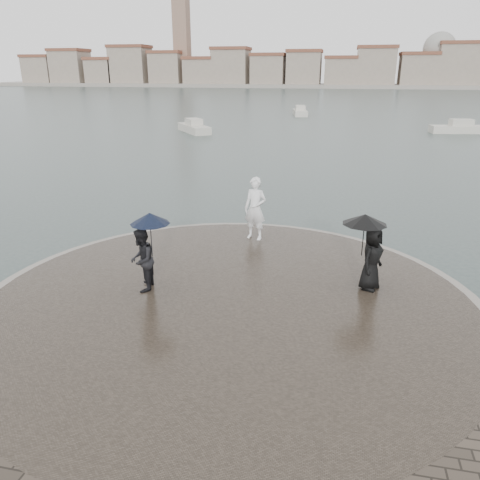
# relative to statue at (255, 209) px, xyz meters

# --- Properties ---
(ground) EXTENTS (400.00, 400.00, 0.00)m
(ground) POSITION_rel_statue_xyz_m (0.18, -7.98, -1.40)
(ground) COLOR #2B3835
(ground) RESTS_ON ground
(kerb_ring) EXTENTS (12.50, 12.50, 0.32)m
(kerb_ring) POSITION_rel_statue_xyz_m (0.18, -4.48, -1.24)
(kerb_ring) COLOR gray
(kerb_ring) RESTS_ON ground
(quay_tip) EXTENTS (11.90, 11.90, 0.36)m
(quay_tip) POSITION_rel_statue_xyz_m (0.18, -4.48, -1.22)
(quay_tip) COLOR #2D261E
(quay_tip) RESTS_ON ground
(statue) EXTENTS (0.86, 0.68, 2.07)m
(statue) POSITION_rel_statue_xyz_m (0.00, 0.00, 0.00)
(statue) COLOR white
(statue) RESTS_ON quay_tip
(visitor_left) EXTENTS (1.12, 1.04, 2.04)m
(visitor_left) POSITION_rel_statue_xyz_m (-2.01, -4.39, 0.06)
(visitor_left) COLOR black
(visitor_left) RESTS_ON quay_tip
(visitor_right) EXTENTS (1.22, 1.14, 1.95)m
(visitor_right) POSITION_rel_statue_xyz_m (3.50, -3.08, 0.10)
(visitor_right) COLOR black
(visitor_right) RESTS_ON quay_tip
(far_skyline) EXTENTS (260.00, 20.00, 37.00)m
(far_skyline) POSITION_rel_statue_xyz_m (-6.11, 152.72, 4.21)
(far_skyline) COLOR gray
(far_skyline) RESTS_ON ground
(boats) EXTENTS (30.06, 25.61, 1.50)m
(boats) POSITION_rel_statue_xyz_m (-0.39, 37.77, -1.02)
(boats) COLOR beige
(boats) RESTS_ON ground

